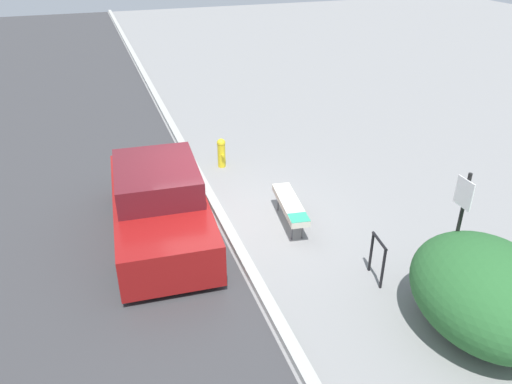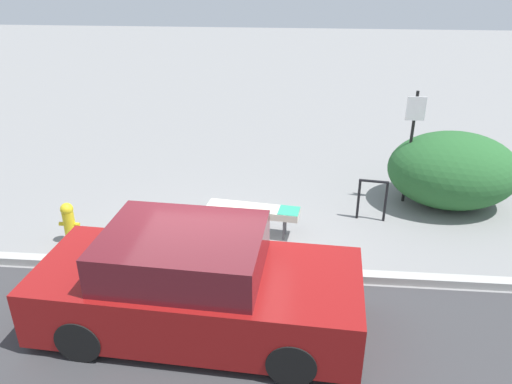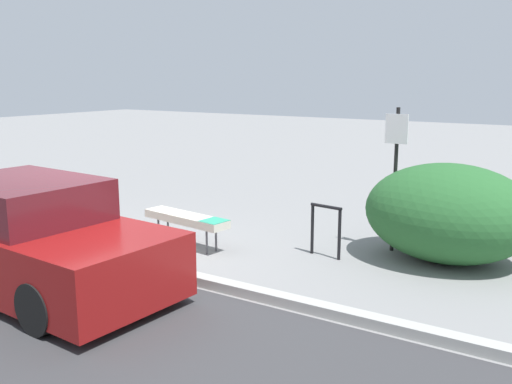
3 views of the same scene
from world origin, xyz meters
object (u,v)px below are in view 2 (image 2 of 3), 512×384
(fire_hydrant, at_px, (69,222))
(parked_car_near, at_px, (195,286))
(bench, at_px, (253,211))
(bike_rack, at_px, (372,196))
(sign_post, at_px, (412,138))

(fire_hydrant, height_order, parked_car_near, parked_car_near)
(bench, height_order, parked_car_near, parked_car_near)
(bench, distance_m, parked_car_near, 2.64)
(bike_rack, bearing_deg, fire_hydrant, -166.18)
(bench, relative_size, parked_car_near, 0.39)
(sign_post, xyz_separation_m, fire_hydrant, (-6.12, -2.17, -0.98))
(fire_hydrant, bearing_deg, bench, 10.58)
(bike_rack, bearing_deg, bench, -161.63)
(fire_hydrant, bearing_deg, sign_post, 19.55)
(sign_post, height_order, parked_car_near, sign_post)
(bench, height_order, bike_rack, bike_rack)
(bench, distance_m, sign_post, 3.48)
(bike_rack, xyz_separation_m, sign_post, (0.77, 0.86, 0.88))
(bike_rack, height_order, sign_post, sign_post)
(fire_hydrant, relative_size, parked_car_near, 0.18)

